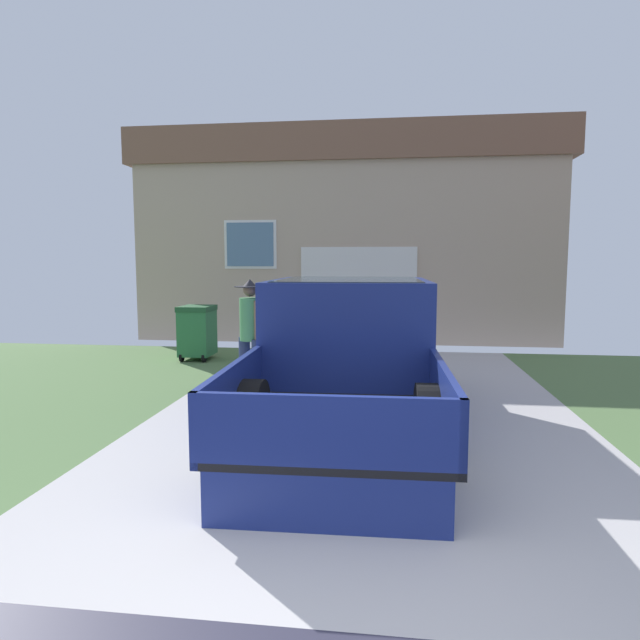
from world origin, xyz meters
name	(u,v)px	position (x,y,z in m)	size (l,w,h in m)	color
pickup_truck	(349,352)	(-0.22, 4.13, 0.77)	(2.17, 5.39, 1.68)	navy
person_with_hat	(251,332)	(-1.71, 5.04, 0.89)	(0.46, 0.46, 1.65)	navy
handbag	(254,387)	(-1.61, 4.80, 0.12)	(0.29, 0.18, 0.39)	brown
house_with_garage	(349,238)	(-0.85, 12.47, 2.53)	(10.26, 5.35, 5.01)	tan
wheeled_trash_bin	(197,330)	(-3.41, 7.50, 0.57)	(0.60, 0.72, 1.05)	#286B38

